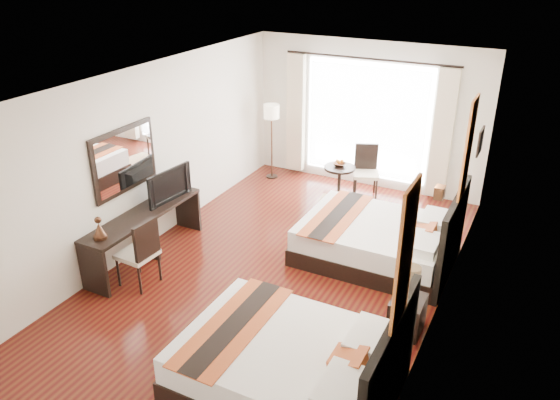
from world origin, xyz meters
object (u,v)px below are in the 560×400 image
at_px(television, 166,184).
at_px(table_lamp, 412,275).
at_px(window_chair, 365,181).
at_px(side_table, 339,183).
at_px(console_desk, 145,235).
at_px(nightstand, 407,315).
at_px(vase, 407,296).
at_px(desk_chair, 140,264).
at_px(fruit_bowl, 339,164).
at_px(bed_far, 381,240).
at_px(floor_lamp, 272,117).
at_px(bed_near, 293,365).

bearing_deg(television, table_lamp, -88.81).
bearing_deg(window_chair, side_table, -67.58).
xyz_separation_m(console_desk, window_chair, (2.22, 3.65, -0.08)).
bearing_deg(table_lamp, console_desk, -176.96).
height_order(nightstand, vase, vase).
xyz_separation_m(console_desk, desk_chair, (0.39, -0.61, -0.07)).
distance_m(vase, window_chair, 4.08).
distance_m(nightstand, table_lamp, 0.52).
height_order(nightstand, table_lamp, table_lamp).
xyz_separation_m(nightstand, fruit_bowl, (-2.18, 3.22, 0.46)).
bearing_deg(table_lamp, bed_far, 120.22).
relative_size(floor_lamp, fruit_bowl, 6.68).
distance_m(bed_far, floor_lamp, 3.75).
bearing_deg(console_desk, window_chair, 58.71).
distance_m(bed_far, console_desk, 3.55).
xyz_separation_m(bed_far, side_table, (-1.34, 1.70, 0.00)).
distance_m(bed_far, nightstand, 1.70).
bearing_deg(fruit_bowl, vase, -56.75).
xyz_separation_m(bed_far, television, (-3.16, -1.02, 0.68)).
relative_size(bed_near, table_lamp, 6.72).
height_order(side_table, window_chair, window_chair).
xyz_separation_m(nightstand, television, (-3.97, 0.47, 0.78)).
bearing_deg(bed_near, console_desk, 155.48).
relative_size(table_lamp, side_table, 0.51).
bearing_deg(bed_near, vase, 60.37).
relative_size(console_desk, floor_lamp, 1.44).
relative_size(bed_near, fruit_bowl, 9.83).
bearing_deg(console_desk, bed_near, -24.52).
bearing_deg(floor_lamp, television, -93.64).
height_order(vase, television, television).
bearing_deg(nightstand, table_lamp, 99.54).
relative_size(vase, side_table, 0.22).
relative_size(bed_near, bed_far, 1.00).
distance_m(bed_far, table_lamp, 1.62).
distance_m(table_lamp, floor_lamp, 5.13).
distance_m(television, window_chair, 3.86).
distance_m(nightstand, fruit_bowl, 3.92).
bearing_deg(desk_chair, table_lamp, -163.98).
distance_m(table_lamp, desk_chair, 3.69).
relative_size(bed_near, console_desk, 1.02).
height_order(bed_near, console_desk, bed_near).
bearing_deg(television, nightstand, -90.60).
xyz_separation_m(nightstand, window_chair, (-1.78, 3.57, 0.07)).
xyz_separation_m(nightstand, desk_chair, (-3.60, -0.69, 0.08)).
distance_m(bed_far, television, 3.39).
height_order(bed_near, desk_chair, bed_near).
bearing_deg(desk_chair, window_chair, -110.06).
relative_size(side_table, fruit_bowl, 2.90).
bearing_deg(desk_chair, bed_far, -138.83).
bearing_deg(television, desk_chair, -156.01).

